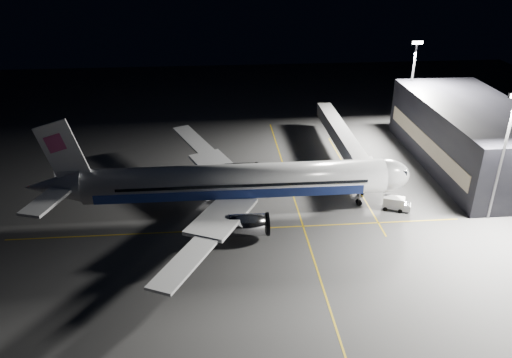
{
  "coord_description": "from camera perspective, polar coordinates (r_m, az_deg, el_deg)",
  "views": [
    {
      "loc": [
        -3.05,
        -71.46,
        41.16
      ],
      "look_at": [
        3.06,
        -0.89,
        6.0
      ],
      "focal_mm": 35.0,
      "sensor_mm": 36.0,
      "label": 1
    }
  ],
  "objects": [
    {
      "name": "safety_cone_a",
      "position": [
        88.6,
        -5.82,
        -1.23
      ],
      "size": [
        0.37,
        0.37,
        0.55
      ],
      "primitive_type": "cone",
      "color": "#DC6309",
      "rests_on": "ground"
    },
    {
      "name": "guide_line_main",
      "position": [
        83.49,
        4.7,
        -3.23
      ],
      "size": [
        0.25,
        80.0,
        0.01
      ],
      "primitive_type": "cube",
      "color": "gold",
      "rests_on": "ground"
    },
    {
      "name": "ground",
      "position": [
        82.52,
        -2.18,
        -3.54
      ],
      "size": [
        200.0,
        200.0,
        0.0
      ],
      "primitive_type": "plane",
      "color": "#4C4C4F",
      "rests_on": "ground"
    },
    {
      "name": "guide_line_side",
      "position": [
        94.64,
        10.92,
        0.11
      ],
      "size": [
        0.25,
        40.0,
        0.01
      ],
      "primitive_type": "cube",
      "color": "gold",
      "rests_on": "ground"
    },
    {
      "name": "floodlight_mast_south",
      "position": [
        83.46,
        26.55,
        3.33
      ],
      "size": [
        2.4,
        0.67,
        20.7
      ],
      "color": "#59595E",
      "rests_on": "ground"
    },
    {
      "name": "guide_line_cross",
      "position": [
        77.38,
        -1.94,
        -5.75
      ],
      "size": [
        70.0,
        0.25,
        0.01
      ],
      "primitive_type": "cube",
      "color": "gold",
      "rests_on": "ground"
    },
    {
      "name": "safety_cone_c",
      "position": [
        86.35,
        -4.44,
        -1.91
      ],
      "size": [
        0.44,
        0.44,
        0.67
      ],
      "primitive_type": "cone",
      "color": "#DC6309",
      "rests_on": "ground"
    },
    {
      "name": "service_truck",
      "position": [
        85.06,
        15.73,
        -2.7
      ],
      "size": [
        4.73,
        3.29,
        2.26
      ],
      "rotation": [
        0.0,
        0.0,
        -0.39
      ],
      "color": "silver",
      "rests_on": "ground"
    },
    {
      "name": "airliner",
      "position": [
        80.04,
        -3.01,
        -0.37
      ],
      "size": [
        61.48,
        54.22,
        16.64
      ],
      "color": "silver",
      "rests_on": "ground"
    },
    {
      "name": "floodlight_mast_north",
      "position": [
        115.69,
        17.39,
        10.8
      ],
      "size": [
        2.4,
        0.68,
        20.7
      ],
      "color": "#59595E",
      "rests_on": "ground"
    },
    {
      "name": "terminal",
      "position": [
        104.61,
        23.43,
        4.52
      ],
      "size": [
        18.12,
        40.0,
        12.0
      ],
      "color": "black",
      "rests_on": "ground"
    },
    {
      "name": "baggage_tug",
      "position": [
        89.91,
        -4.33,
        -0.27
      ],
      "size": [
        2.85,
        2.33,
        2.01
      ],
      "rotation": [
        0.0,
        0.0,
        -0.05
      ],
      "color": "black",
      "rests_on": "ground"
    },
    {
      "name": "safety_cone_b",
      "position": [
        86.31,
        1.66,
        -1.9
      ],
      "size": [
        0.36,
        0.36,
        0.53
      ],
      "primitive_type": "cone",
      "color": "#DC6309",
      "rests_on": "ground"
    },
    {
      "name": "jet_bridge",
      "position": [
        99.89,
        9.97,
        4.5
      ],
      "size": [
        3.6,
        34.4,
        6.3
      ],
      "color": "#B2B2B7",
      "rests_on": "ground"
    }
  ]
}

